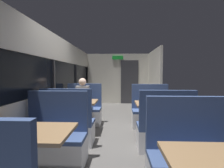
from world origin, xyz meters
TOP-DOWN VIEW (x-y plane):
  - ground_plane at (0.00, 0.00)m, footprint 3.30×9.20m
  - carriage_window_panel_left at (-1.45, 0.00)m, footprint 0.09×8.48m
  - carriage_end_bulkhead at (0.06, 4.19)m, footprint 2.90×0.11m
  - carriage_aisle_panel_right at (1.45, 3.00)m, footprint 0.08×2.40m
  - dining_table_near_window at (-0.89, -2.09)m, footprint 0.90×0.70m
  - bench_near_window_facing_entry at (-0.89, -1.39)m, footprint 0.95×0.50m
  - dining_table_mid_window at (-0.89, 0.04)m, footprint 0.90×0.70m
  - bench_mid_window_facing_end at (-0.89, -0.66)m, footprint 0.95×0.50m
  - bench_mid_window_facing_entry at (-0.89, 0.74)m, footprint 0.95×0.50m
  - bench_front_aisle_facing_entry at (0.89, -1.99)m, footprint 0.95×0.50m
  - dining_table_rear_aisle at (0.89, -0.16)m, footprint 0.90×0.70m
  - bench_rear_aisle_facing_end at (0.89, -0.86)m, footprint 0.95×0.50m
  - bench_rear_aisle_facing_entry at (0.89, 0.54)m, footprint 0.95×0.50m
  - seated_passenger at (-0.89, 0.67)m, footprint 0.47×0.55m

SIDE VIEW (x-z plane):
  - ground_plane at x=0.00m, z-range -0.02..0.00m
  - bench_near_window_facing_entry at x=-0.89m, z-range -0.22..0.88m
  - bench_mid_window_facing_end at x=-0.89m, z-range -0.22..0.88m
  - bench_mid_window_facing_entry at x=-0.89m, z-range -0.22..0.88m
  - bench_front_aisle_facing_entry at x=0.89m, z-range -0.22..0.88m
  - bench_rear_aisle_facing_end at x=0.89m, z-range -0.22..0.88m
  - bench_rear_aisle_facing_entry at x=0.89m, z-range -0.22..0.88m
  - seated_passenger at x=-0.89m, z-range -0.09..1.17m
  - dining_table_near_window at x=-0.89m, z-range 0.27..1.01m
  - dining_table_mid_window at x=-0.89m, z-range 0.27..1.01m
  - dining_table_rear_aisle at x=0.89m, z-range 0.27..1.01m
  - carriage_window_panel_left at x=-1.45m, z-range -0.04..2.26m
  - carriage_end_bulkhead at x=0.06m, z-range -0.01..2.29m
  - carriage_aisle_panel_right at x=1.45m, z-range 0.00..2.30m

